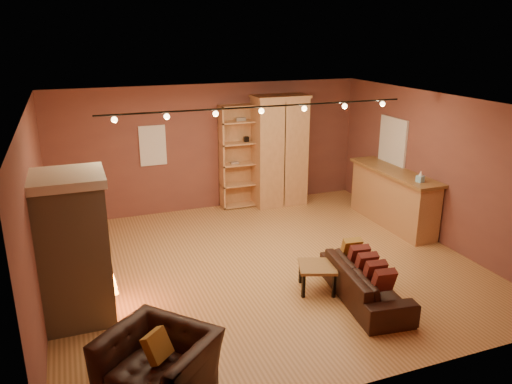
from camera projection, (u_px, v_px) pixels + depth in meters
name	position (u px, v px, depth m)	size (l,w,h in m)	color
floor	(265.00, 265.00, 8.67)	(7.00, 7.00, 0.00)	#A36B39
ceiling	(266.00, 103.00, 7.80)	(7.00, 7.00, 0.00)	brown
back_wall	(211.00, 147.00, 11.12)	(7.00, 0.02, 2.80)	brown
left_wall	(36.00, 215.00, 7.05)	(0.02, 6.50, 2.80)	brown
right_wall	(437.00, 169.00, 9.41)	(0.02, 6.50, 2.80)	brown
fireplace	(74.00, 249.00, 6.78)	(1.01, 0.98, 2.12)	tan
back_window	(153.00, 146.00, 10.62)	(0.56, 0.04, 0.86)	white
bookcase	(240.00, 155.00, 11.29)	(0.96, 0.37, 2.34)	tan
armoire	(279.00, 151.00, 11.39)	(1.24, 0.70, 2.53)	tan
bar_counter	(393.00, 197.00, 10.34)	(0.65, 2.44, 1.17)	tan
tissue_box	(420.00, 177.00, 9.37)	(0.15, 0.15, 0.23)	#8ECAE4
right_window	(393.00, 141.00, 10.57)	(0.05, 0.90, 1.00)	white
loveseat	(365.00, 276.00, 7.46)	(0.79, 1.95, 0.78)	black
armchair	(158.00, 355.00, 5.45)	(1.33, 1.35, 1.00)	black
coffee_table	(317.00, 269.00, 7.74)	(0.72, 0.72, 0.42)	olive
track_rail	(261.00, 109.00, 8.01)	(5.20, 0.09, 0.13)	black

